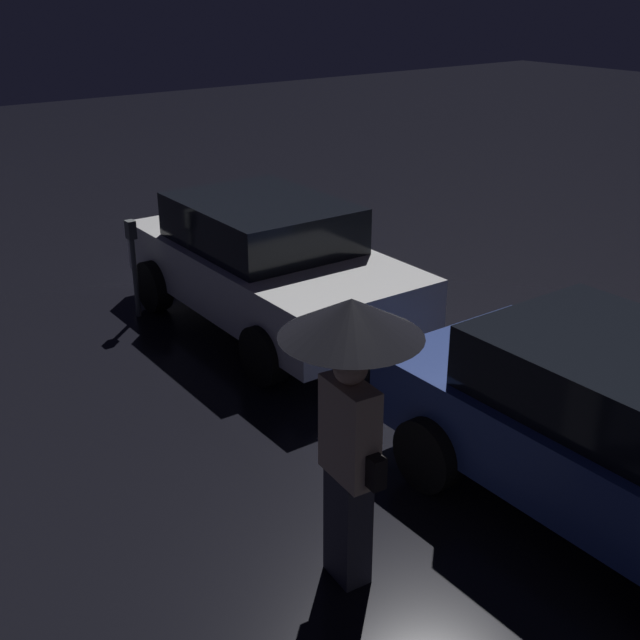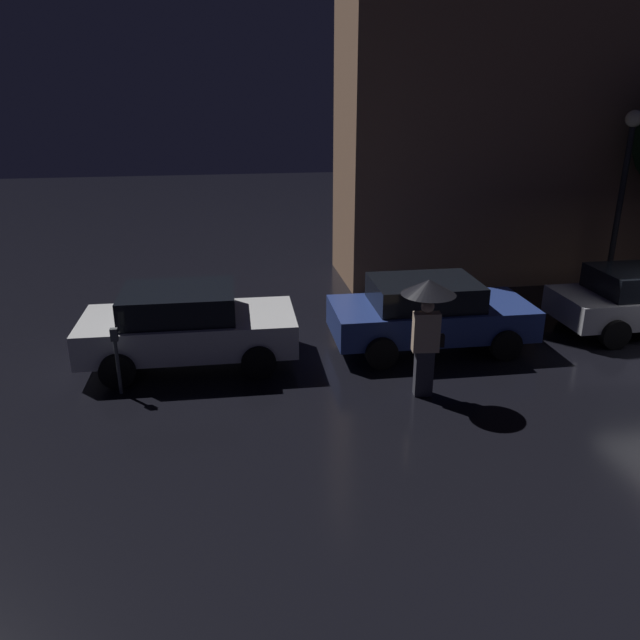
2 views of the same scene
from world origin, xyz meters
The scene contains 4 objects.
parked_car_white centered at (-10.01, 1.38, 0.77)m, with size 4.06×2.05×1.49m.
parked_car_blue centered at (-5.19, 1.41, 0.74)m, with size 4.05×2.00×1.42m.
pedestrian_with_umbrella centered at (-5.96, -0.67, 1.55)m, with size 0.91×0.91×2.09m.
parking_meter centered at (-11.15, 0.20, 0.76)m, with size 0.12×0.10×1.22m.
Camera 1 is at (-2.51, -3.51, 3.86)m, focal length 45.00 mm.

